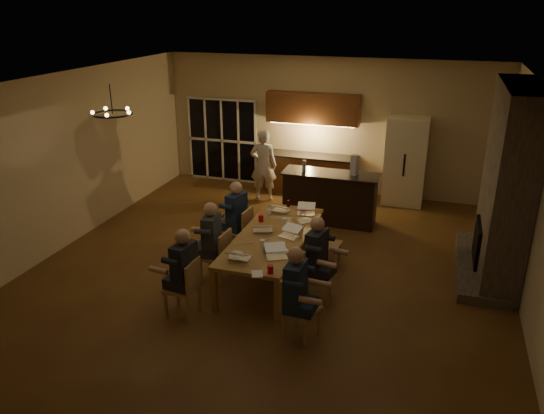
{
  "coord_description": "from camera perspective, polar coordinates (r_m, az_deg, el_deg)",
  "views": [
    {
      "loc": [
        2.55,
        -7.74,
        4.37
      ],
      "look_at": [
        -0.03,
        0.3,
        1.08
      ],
      "focal_mm": 35.0,
      "sensor_mm": 36.0,
      "label": 1
    }
  ],
  "objects": [
    {
      "name": "floor",
      "position": [
        9.25,
        -0.39,
        -6.93
      ],
      "size": [
        9.0,
        9.0,
        0.0
      ],
      "primitive_type": "plane",
      "color": "brown",
      "rests_on": "ground"
    },
    {
      "name": "back_wall",
      "position": [
        12.82,
        5.97,
        8.68
      ],
      "size": [
        8.0,
        0.04,
        3.2
      ],
      "primitive_type": "cube",
      "color": "#C9AE8E",
      "rests_on": "ground"
    },
    {
      "name": "left_wall",
      "position": [
        10.52,
        -21.76,
        4.47
      ],
      "size": [
        0.04,
        9.0,
        3.2
      ],
      "primitive_type": "cube",
      "color": "#C9AE8E",
      "rests_on": "ground"
    },
    {
      "name": "right_wall",
      "position": [
        8.35,
        26.8,
        -0.48
      ],
      "size": [
        0.04,
        9.0,
        3.2
      ],
      "primitive_type": "cube",
      "color": "#C9AE8E",
      "rests_on": "ground"
    },
    {
      "name": "ceiling",
      "position": [
        8.23,
        -0.45,
        13.24
      ],
      "size": [
        8.0,
        9.0,
        0.04
      ],
      "primitive_type": "cube",
      "color": "white",
      "rests_on": "back_wall"
    },
    {
      "name": "french_doors",
      "position": [
        13.7,
        -5.35,
        7.15
      ],
      "size": [
        1.86,
        0.08,
        2.1
      ],
      "primitive_type": "cube",
      "color": "black",
      "rests_on": "ground"
    },
    {
      "name": "fireplace",
      "position": [
        9.43,
        23.97,
        2.31
      ],
      "size": [
        0.58,
        2.5,
        3.2
      ],
      "primitive_type": "cube",
      "color": "#5F544A",
      "rests_on": "ground"
    },
    {
      "name": "kitchenette",
      "position": [
        12.68,
        4.26,
        6.73
      ],
      "size": [
        2.24,
        0.68,
        2.4
      ],
      "primitive_type": null,
      "color": "brown",
      "rests_on": "ground"
    },
    {
      "name": "refrigerator",
      "position": [
        12.37,
        14.15,
        4.81
      ],
      "size": [
        0.9,
        0.68,
        2.0
      ],
      "primitive_type": "cube",
      "color": "#F0E8C9",
      "rests_on": "ground"
    },
    {
      "name": "dining_table",
      "position": [
        8.97,
        0.1,
        -5.17
      ],
      "size": [
        1.1,
        2.79,
        0.75
      ],
      "primitive_type": "cube",
      "color": "#A68442",
      "rests_on": "ground"
    },
    {
      "name": "bar_island",
      "position": [
        11.12,
        6.24,
        0.99
      ],
      "size": [
        1.98,
        0.68,
        1.08
      ],
      "primitive_type": "cube",
      "rotation": [
        0.0,
        0.0,
        0.0
      ],
      "color": "black",
      "rests_on": "ground"
    },
    {
      "name": "chair_left_near",
      "position": [
        7.98,
        -9.7,
        -8.51
      ],
      "size": [
        0.45,
        0.45,
        0.89
      ],
      "primitive_type": null,
      "rotation": [
        0.0,
        0.0,
        -1.59
      ],
      "color": "tan",
      "rests_on": "ground"
    },
    {
      "name": "chair_left_mid",
      "position": [
        8.84,
        -6.18,
        -5.22
      ],
      "size": [
        0.46,
        0.46,
        0.89
      ],
      "primitive_type": null,
      "rotation": [
        0.0,
        0.0,
        -1.63
      ],
      "color": "tan",
      "rests_on": "ground"
    },
    {
      "name": "chair_left_far",
      "position": [
        9.73,
        -3.69,
        -2.56
      ],
      "size": [
        0.48,
        0.48,
        0.89
      ],
      "primitive_type": null,
      "rotation": [
        0.0,
        0.0,
        -1.66
      ],
      "color": "tan",
      "rests_on": "ground"
    },
    {
      "name": "chair_right_near",
      "position": [
        7.4,
        3.19,
        -10.81
      ],
      "size": [
        0.55,
        0.55,
        0.89
      ],
      "primitive_type": null,
      "rotation": [
        0.0,
        0.0,
        1.27
      ],
      "color": "tan",
      "rests_on": "ground"
    },
    {
      "name": "chair_right_mid",
      "position": [
        8.26,
        5.04,
        -7.18
      ],
      "size": [
        0.48,
        0.48,
        0.89
      ],
      "primitive_type": null,
      "rotation": [
        0.0,
        0.0,
        1.68
      ],
      "color": "tan",
      "rests_on": "ground"
    },
    {
      "name": "chair_right_far",
      "position": [
        9.25,
        5.97,
        -3.97
      ],
      "size": [
        0.46,
        0.46,
        0.89
      ],
      "primitive_type": null,
      "rotation": [
        0.0,
        0.0,
        1.52
      ],
      "color": "tan",
      "rests_on": "ground"
    },
    {
      "name": "person_left_near",
      "position": [
        7.85,
        -9.36,
        -7.0
      ],
      "size": [
        0.68,
        0.68,
        1.38
      ],
      "primitive_type": null,
      "rotation": [
        0.0,
        0.0,
        -1.71
      ],
      "color": "#252830",
      "rests_on": "ground"
    },
    {
      "name": "person_right_near",
      "position": [
        7.23,
        2.5,
        -9.33
      ],
      "size": [
        0.62,
        0.62,
        1.38
      ],
      "primitive_type": null,
      "rotation": [
        0.0,
        0.0,
        1.53
      ],
      "color": "#1F2B4F",
      "rests_on": "ground"
    },
    {
      "name": "person_left_mid",
      "position": [
        8.75,
        -6.49,
        -3.75
      ],
      "size": [
        0.66,
        0.66,
        1.38
      ],
      "primitive_type": null,
      "rotation": [
        0.0,
        0.0,
        -1.47
      ],
      "color": "#32373C",
      "rests_on": "ground"
    },
    {
      "name": "person_right_mid",
      "position": [
        8.17,
        4.78,
        -5.57
      ],
      "size": [
        0.7,
        0.7,
        1.38
      ],
      "primitive_type": null,
      "rotation": [
        0.0,
        0.0,
        1.38
      ],
      "color": "#252830",
      "rests_on": "ground"
    },
    {
      "name": "person_left_far",
      "position": [
        9.67,
        -3.82,
        -1.15
      ],
      "size": [
        0.71,
        0.71,
        1.38
      ],
      "primitive_type": null,
      "rotation": [
        0.0,
        0.0,
        -1.77
      ],
      "color": "#1F2B4F",
      "rests_on": "ground"
    },
    {
      "name": "standing_person",
      "position": [
        12.25,
        -0.92,
        4.52
      ],
      "size": [
        0.67,
        0.49,
        1.68
      ],
      "primitive_type": "imported",
      "rotation": [
        0.0,
        0.0,
        3.29
      ],
      "color": "silver",
      "rests_on": "ground"
    },
    {
      "name": "chandelier",
      "position": [
        8.63,
        -16.78,
        9.57
      ],
      "size": [
        0.61,
        0.61,
        0.03
      ],
      "primitive_type": "torus",
      "color": "black",
      "rests_on": "ceiling"
    },
    {
      "name": "laptop_a",
      "position": [
        8.0,
        -3.49,
        -4.78
      ],
      "size": [
        0.33,
        0.29,
        0.23
      ],
      "primitive_type": null,
      "rotation": [
        0.0,
        0.0,
        3.12
      ],
      "color": "silver",
      "rests_on": "dining_table"
    },
    {
      "name": "laptop_b",
      "position": [
        7.99,
        0.48,
        -4.74
      ],
      "size": [
        0.41,
        0.4,
        0.23
      ],
      "primitive_type": null,
      "rotation": [
        0.0,
        0.0,
        0.48
      ],
      "color": "silver",
      "rests_on": "dining_table"
    },
    {
      "name": "laptop_c",
      "position": [
        8.92,
        -1.0,
        -1.89
      ],
      "size": [
        0.4,
        0.38,
        0.23
      ],
      "primitive_type": null,
      "rotation": [
        0.0,
        0.0,
        3.5
      ],
      "color": "silver",
      "rests_on": "dining_table"
    },
    {
      "name": "laptop_d",
      "position": [
        8.68,
        1.84,
        -2.57
      ],
      "size": [
        0.39,
        0.36,
        0.23
      ],
      "primitive_type": null,
      "rotation": [
        0.0,
        0.0,
        -0.3
      ],
      "color": "silver",
      "rests_on": "dining_table"
    },
    {
      "name": "laptop_e",
      "position": [
        9.75,
        1.0,
        0.19
      ],
      "size": [
        0.36,
        0.33,
        0.23
      ],
      "primitive_type": null,
      "rotation": [
        0.0,
        0.0,
        2.98
      ],
      "color": "silver",
      "rests_on": "dining_table"
    },
    {
      "name": "laptop_f",
      "position": [
        9.62,
        3.68,
        -0.16
      ],
      "size": [
        0.36,
        0.33,
        0.23
      ],
      "primitive_type": null,
      "rotation": [
        0.0,
        0.0,
        0.16
      ],
      "color": "silver",
      "rests_on": "dining_table"
    },
    {
      "name": "mug_front",
      "position": [
        8.41,
        -1.04,
        -3.86
      ],
      "size": [
        0.09,
        0.09,
        0.1
      ],
      "primitive_type": "cylinder",
      "color": "white",
      "rests_on": "dining_table"
    },
    {
      "name": "mug_mid",
      "position": [
        9.21,
        1.37,
        -1.53
      ],
      "size": [
        0.07,
        0.07,
        0.1
      ],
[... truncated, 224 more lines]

